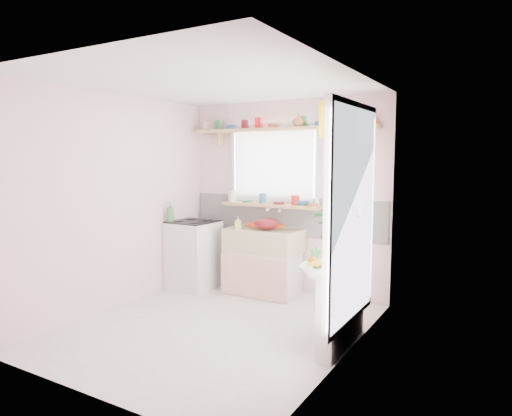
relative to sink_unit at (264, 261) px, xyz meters
The scene contains 19 objects.
room 1.31m from the sink_unit, 28.17° to the right, with size 3.20×3.20×3.20m.
sink_unit is the anchor object (origin of this frame).
cooker 0.98m from the sink_unit, 165.62° to the right, with size 0.58×0.58×0.93m.
radiator_ledge 1.82m from the sink_unit, 37.05° to the right, with size 0.22×0.95×0.78m.
windowsill 0.73m from the sink_unit, 90.00° to the left, with size 1.40×0.22×0.04m, color tan.
pine_shelf 1.70m from the sink_unit, 49.64° to the left, with size 2.52×0.24×0.04m, color tan.
shelf_crockery 1.77m from the sink_unit, 58.75° to the left, with size 2.47×0.11×0.12m.
sill_crockery 0.81m from the sink_unit, 104.89° to the left, with size 1.35×0.11×0.12m.
dish_tray 0.49m from the sink_unit, 110.90° to the left, with size 0.44×0.33×0.04m, color #EB4814.
colander 0.49m from the sink_unit, 15.60° to the right, with size 0.32×0.32×0.15m, color maroon.
jade_plant 1.75m from the sink_unit, 33.36° to the right, with size 0.52×0.45×0.58m, color #255E29.
fruit_bowl 2.06m from the sink_unit, 47.68° to the right, with size 0.29×0.29×0.07m, color silver.
herb_pot 2.07m from the sink_unit, 47.68° to the right, with size 0.12×0.08×0.23m, color #2D6428.
soap_bottle_sink 0.60m from the sink_unit, 143.87° to the right, with size 0.08×0.08×0.17m, color #CDD25D.
sill_cup 0.92m from the sink_unit, 30.16° to the left, with size 0.11×0.11×0.09m, color white.
sill_bowl 0.90m from the sink_unit, 30.27° to the left, with size 0.20×0.20×0.06m, color #3469AA.
shelf_vase 1.84m from the sink_unit, 15.47° to the left, with size 0.15×0.15×0.16m, color #A36432.
cooker_bottle 1.38m from the sink_unit, 158.05° to the right, with size 0.10×0.10×0.26m, color #408149.
fruit 2.07m from the sink_unit, 47.44° to the right, with size 0.20×0.14×0.10m.
Camera 1 is at (2.69, -3.75, 1.76)m, focal length 32.00 mm.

